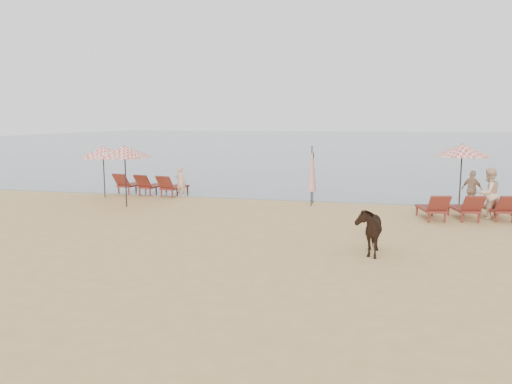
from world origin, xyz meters
TOP-DOWN VIEW (x-y plane):
  - ground at (0.00, 0.00)m, footprint 120.00×120.00m
  - sea at (0.00, 80.00)m, footprint 160.00×140.00m
  - lounger_cluster_left at (-6.65, 10.27)m, footprint 3.53×2.43m
  - lounger_cluster_right at (8.08, 7.19)m, footprint 4.67×2.77m
  - umbrella_open_left_a at (-6.13, 6.83)m, footprint 2.31×2.31m
  - umbrella_open_left_b at (-8.42, 9.02)m, footprint 2.00×2.04m
  - umbrella_open_right at (7.58, 9.24)m, footprint 2.25×2.25m
  - umbrella_closed_left at (1.52, 9.55)m, footprint 0.28×0.28m
  - umbrella_closed_right at (1.53, 8.91)m, footprint 0.32×0.32m
  - cow at (4.02, 1.48)m, footprint 0.78×1.64m
  - beachgoer_left at (-4.87, 9.90)m, footprint 0.57×0.40m
  - beachgoer_right_a at (8.32, 7.56)m, footprint 1.17×1.11m
  - beachgoer_right_b at (8.14, 9.73)m, footprint 0.96×0.92m

SIDE VIEW (x-z plane):
  - ground at x=0.00m, z-range 0.00..0.00m
  - sea at x=0.00m, z-range -0.03..0.03m
  - lounger_cluster_right at x=8.08m, z-range 0.13..0.83m
  - lounger_cluster_left at x=-6.65m, z-range 0.14..0.86m
  - cow at x=4.02m, z-range 0.00..1.37m
  - beachgoer_left at x=-4.87m, z-range 0.00..1.48m
  - beachgoer_right_b at x=8.14m, z-range 0.00..1.60m
  - beachgoer_right_a at x=8.32m, z-range 0.00..1.91m
  - umbrella_closed_left at x=1.52m, z-range 0.26..2.54m
  - umbrella_closed_right at x=1.53m, z-range 0.30..2.89m
  - umbrella_open_left_b at x=-8.42m, z-range 0.93..3.48m
  - umbrella_open_left_a at x=-6.13m, z-range 1.05..3.67m
  - umbrella_open_right at x=7.58m, z-range 1.10..3.84m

